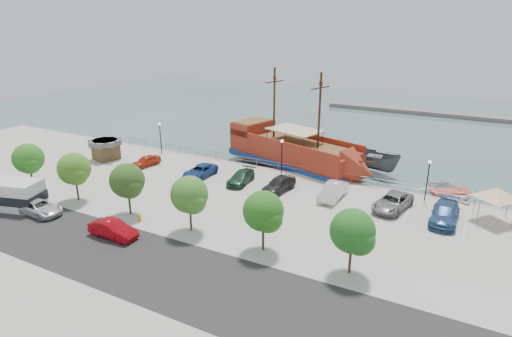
% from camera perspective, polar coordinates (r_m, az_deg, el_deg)
% --- Properties ---
extents(ground, '(160.00, 160.00, 0.00)m').
position_cam_1_polar(ground, '(45.50, -0.07, -4.50)').
color(ground, '#405E5B').
extents(land_slab, '(100.00, 58.00, 1.20)m').
position_cam_1_polar(land_slab, '(30.88, -19.65, -17.60)').
color(land_slab, '#B5AA9C').
rests_on(land_slab, ground).
extents(street, '(100.00, 8.00, 0.04)m').
position_cam_1_polar(street, '(33.38, -13.41, -12.63)').
color(street, '#252424').
rests_on(street, land_slab).
extents(sidewalk, '(100.00, 4.00, 0.05)m').
position_cam_1_polar(sidewalk, '(37.40, -7.36, -8.52)').
color(sidewalk, '#ADA9A3').
rests_on(sidewalk, land_slab).
extents(seawall_railing, '(50.00, 0.06, 1.00)m').
position_cam_1_polar(seawall_railing, '(51.48, 4.01, 0.17)').
color(seawall_railing, gray).
rests_on(seawall_railing, land_slab).
extents(far_shore, '(40.00, 3.00, 0.80)m').
position_cam_1_polar(far_shore, '(93.97, 21.75, 6.94)').
color(far_shore, slate).
rests_on(far_shore, ground).
extents(pirate_ship, '(21.32, 11.33, 13.20)m').
position_cam_1_polar(pirate_ship, '(54.04, 6.14, 1.80)').
color(pirate_ship, maroon).
rests_on(pirate_ship, ground).
extents(patrol_boat, '(7.75, 5.39, 2.81)m').
position_cam_1_polar(patrol_boat, '(55.55, 15.48, 0.81)').
color(patrol_boat, '#4E5153').
rests_on(patrol_boat, ground).
extents(speedboat, '(7.80, 8.35, 1.41)m').
position_cam_1_polar(speedboat, '(49.79, 24.45, -3.29)').
color(speedboat, white).
rests_on(speedboat, ground).
extents(dock_west, '(7.23, 2.69, 0.40)m').
position_cam_1_polar(dock_west, '(59.06, -6.86, 1.26)').
color(dock_west, slate).
rests_on(dock_west, ground).
extents(dock_mid, '(7.15, 3.86, 0.39)m').
position_cam_1_polar(dock_mid, '(50.69, 13.13, -2.23)').
color(dock_mid, '#686359').
rests_on(dock_mid, ground).
extents(dock_east, '(6.83, 3.46, 0.38)m').
position_cam_1_polar(dock_east, '(49.54, 21.83, -3.69)').
color(dock_east, gray).
rests_on(dock_east, ground).
extents(shed, '(3.93, 3.93, 2.58)m').
position_cam_1_polar(shed, '(59.11, -19.41, 2.50)').
color(shed, brown).
rests_on(shed, land_slab).
extents(canopy_tent, '(4.93, 4.93, 3.66)m').
position_cam_1_polar(canopy_tent, '(43.68, 29.51, -2.26)').
color(canopy_tent, slate).
rests_on(canopy_tent, land_slab).
extents(street_van, '(4.85, 2.28, 1.34)m').
position_cam_1_polar(street_van, '(45.09, -26.95, -4.66)').
color(street_van, silver).
rests_on(street_van, street).
extents(street_sedan, '(4.42, 1.55, 1.46)m').
position_cam_1_polar(street_sedan, '(38.10, -18.53, -7.69)').
color(street_sedan, '#A50711').
rests_on(street_sedan, street).
extents(shuttle_bus, '(8.40, 4.85, 2.80)m').
position_cam_1_polar(shuttle_bus, '(48.20, -30.73, -2.94)').
color(shuttle_bus, silver).
rests_on(shuttle_bus, street).
extents(fire_hydrant, '(0.26, 0.26, 0.74)m').
position_cam_1_polar(fire_hydrant, '(40.27, -15.27, -6.35)').
color(fire_hydrant, '#C5A704').
rests_on(fire_hydrant, sidewalk).
extents(lamp_post_left, '(0.36, 0.36, 4.28)m').
position_cam_1_polar(lamp_post_left, '(59.06, -12.67, 4.70)').
color(lamp_post_left, black).
rests_on(lamp_post_left, land_slab).
extents(lamp_post_mid, '(0.36, 0.36, 4.28)m').
position_cam_1_polar(lamp_post_mid, '(49.60, 3.46, 2.37)').
color(lamp_post_mid, black).
rests_on(lamp_post_mid, land_slab).
extents(lamp_post_right, '(0.36, 0.36, 4.28)m').
position_cam_1_polar(lamp_post_right, '(45.72, 22.00, -0.55)').
color(lamp_post_right, black).
rests_on(lamp_post_right, land_slab).
extents(tree_a, '(3.30, 3.20, 5.00)m').
position_cam_1_polar(tree_a, '(51.22, -28.04, 1.04)').
color(tree_a, '#473321').
rests_on(tree_a, sidewalk).
extents(tree_b, '(3.30, 3.20, 5.00)m').
position_cam_1_polar(tree_b, '(45.75, -23.03, -0.20)').
color(tree_b, '#473321').
rests_on(tree_b, sidewalk).
extents(tree_c, '(3.30, 3.20, 5.00)m').
position_cam_1_polar(tree_c, '(40.75, -16.71, -1.75)').
color(tree_c, '#473321').
rests_on(tree_c, sidewalk).
extents(tree_d, '(3.30, 3.20, 5.00)m').
position_cam_1_polar(tree_d, '(36.41, -8.75, -3.67)').
color(tree_d, '#473321').
rests_on(tree_d, sidewalk).
extents(tree_e, '(3.30, 3.20, 5.00)m').
position_cam_1_polar(tree_e, '(33.00, 1.14, -5.95)').
color(tree_e, '#473321').
rests_on(tree_e, sidewalk).
extents(tree_f, '(3.30, 3.20, 5.00)m').
position_cam_1_polar(tree_f, '(30.83, 12.95, -8.41)').
color(tree_f, '#473321').
rests_on(tree_f, sidewalk).
extents(parked_car_a, '(2.23, 4.11, 1.33)m').
position_cam_1_polar(parked_car_a, '(54.92, -14.46, 0.98)').
color(parked_car_a, '#B83314').
rests_on(parked_car_a, land_slab).
extents(parked_car_c, '(2.32, 4.97, 1.38)m').
position_cam_1_polar(parked_car_c, '(49.94, -7.50, -0.37)').
color(parked_car_c, navy).
rests_on(parked_car_c, land_slab).
extents(parked_car_d, '(2.28, 4.80, 1.35)m').
position_cam_1_polar(parked_car_d, '(47.66, -2.02, -1.20)').
color(parked_car_d, '#20442D').
rests_on(parked_car_d, land_slab).
extents(parked_car_e, '(2.50, 4.93, 1.61)m').
position_cam_1_polar(parked_car_e, '(45.46, 3.08, -2.09)').
color(parked_car_e, '#252525').
rests_on(parked_car_e, land_slab).
extents(parked_car_f, '(1.84, 4.90, 1.60)m').
position_cam_1_polar(parked_car_f, '(44.31, 10.24, -2.98)').
color(parked_car_f, white).
rests_on(parked_car_f, land_slab).
extents(parked_car_g, '(3.54, 5.78, 1.50)m').
position_cam_1_polar(parked_car_g, '(43.20, 17.74, -4.30)').
color(parked_car_g, gray).
rests_on(parked_car_g, land_slab).
extents(parked_car_h, '(2.36, 5.63, 1.62)m').
position_cam_1_polar(parked_car_h, '(42.31, 23.88, -5.50)').
color(parked_car_h, '#2C4F84').
rests_on(parked_car_h, land_slab).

